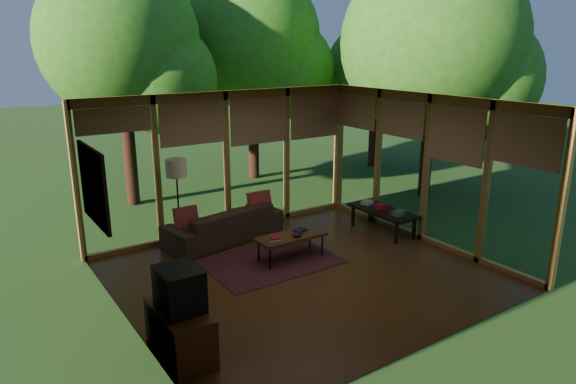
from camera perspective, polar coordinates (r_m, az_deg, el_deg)
floor at (r=8.28m, az=1.59°, el=-9.07°), size 5.50×5.50×0.00m
ceiling at (r=7.54m, az=1.74°, el=9.85°), size 5.50×5.50×0.00m
wall_left at (r=6.66m, az=-18.00°, el=-3.71°), size 0.04×5.00×2.70m
wall_front at (r=6.06m, az=15.63°, el=-5.48°), size 5.50×0.04×2.70m
window_wall_back at (r=9.88m, az=-6.83°, el=3.27°), size 5.50×0.12×2.70m
window_wall_right at (r=9.62m, az=15.12°, el=2.48°), size 0.12×5.00×2.70m
exterior_lawn at (r=19.08m, az=7.21°, el=5.24°), size 40.00×40.00×0.00m
tree_nw at (r=11.90m, az=-18.25°, el=15.59°), size 3.43×3.43×5.31m
tree_ne at (r=13.88m, az=-4.26°, el=16.67°), size 3.66×3.66×5.52m
tree_se at (r=12.34m, az=15.73°, el=15.62°), size 4.11×4.11×5.61m
tree_far at (r=15.35m, az=9.39°, el=13.09°), size 2.75×2.75×4.17m
rug at (r=8.72m, az=-1.93°, el=-7.68°), size 2.16×1.53×0.01m
sofa at (r=9.57m, az=-7.16°, el=-3.55°), size 2.33×1.21×0.65m
pillow_left at (r=9.15m, az=-11.26°, el=-2.94°), size 0.41×0.22×0.43m
pillow_right at (r=9.78m, az=-3.17°, el=-1.29°), size 0.44×0.24×0.47m
ct_book_lower at (r=8.44m, az=-1.45°, el=-5.30°), size 0.23×0.19×0.03m
ct_book_upper at (r=8.43m, az=-1.45°, el=-5.11°), size 0.21×0.17×0.03m
ct_book_side at (r=8.86m, az=1.38°, el=-4.26°), size 0.24×0.20×0.03m
ct_bowl at (r=8.60m, az=0.98°, el=-4.73°), size 0.16×0.16×0.07m
media_cabinet at (r=6.29m, az=-11.87°, el=-15.03°), size 0.50×1.00×0.60m
television at (r=6.03m, az=-11.99°, el=-10.50°), size 0.45×0.55×0.50m
console_book_a at (r=9.77m, az=12.17°, el=-2.30°), size 0.28×0.24×0.09m
console_book_b at (r=10.07m, az=10.34°, el=-1.60°), size 0.25×0.19×0.10m
console_book_c at (r=10.35m, az=8.80°, el=-1.15°), size 0.28×0.24×0.07m
floor_lamp at (r=8.95m, az=-12.30°, el=2.04°), size 0.36×0.36×1.65m
coffee_table at (r=8.68m, az=0.33°, el=-5.04°), size 1.20×0.50×0.43m
side_console at (r=10.07m, az=10.51°, el=-2.20°), size 0.60×1.40×0.46m
wall_painting at (r=7.91m, az=-20.76°, el=0.63°), size 0.06×1.35×1.15m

